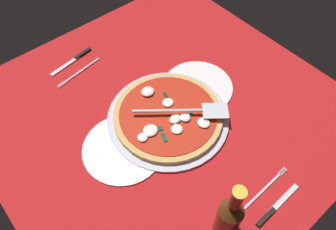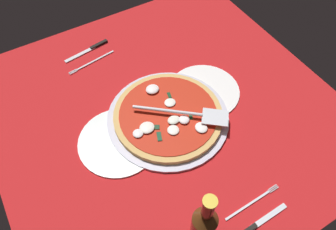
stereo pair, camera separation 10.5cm
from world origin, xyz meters
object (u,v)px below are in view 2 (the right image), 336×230
at_px(dinner_plate_left, 204,91).
at_px(dinner_plate_right, 119,142).
at_px(beer_bottle, 204,225).
at_px(place_setting_near, 91,56).
at_px(pizza_server, 186,113).
at_px(place_setting_far, 254,215).
at_px(pizza, 168,115).

bearing_deg(dinner_plate_left, dinner_plate_right, 6.31).
relative_size(dinner_plate_right, beer_bottle, 1.03).
xyz_separation_m(dinner_plate_right, place_setting_near, (-0.07, -0.39, -0.00)).
xyz_separation_m(dinner_plate_left, pizza_server, (0.12, 0.08, 0.05)).
height_order(dinner_plate_left, place_setting_far, place_setting_far).
relative_size(pizza_server, place_setting_far, 1.31).
distance_m(dinner_plate_right, pizza, 0.17).
bearing_deg(place_setting_near, place_setting_far, 91.54).
xyz_separation_m(dinner_plate_left, dinner_plate_right, (0.34, 0.04, 0.00)).
bearing_deg(dinner_plate_right, pizza_server, 169.11).
relative_size(pizza_server, place_setting_near, 1.29).
height_order(dinner_plate_left, beer_bottle, beer_bottle).
distance_m(pizza_server, place_setting_far, 0.35).
height_order(place_setting_near, beer_bottle, beer_bottle).
xyz_separation_m(pizza, beer_bottle, (0.12, 0.36, 0.07)).
distance_m(dinner_plate_left, place_setting_far, 0.44).
xyz_separation_m(dinner_plate_left, pizza, (0.17, 0.04, 0.02)).
xyz_separation_m(pizza_server, beer_bottle, (0.16, 0.32, 0.04)).
relative_size(pizza, beer_bottle, 1.43).
bearing_deg(place_setting_near, pizza, 95.66).
xyz_separation_m(place_setting_near, beer_bottle, (0.02, 0.76, 0.09)).
height_order(dinner_plate_right, beer_bottle, beer_bottle).
bearing_deg(dinner_plate_right, place_setting_near, -100.73).
bearing_deg(pizza_server, place_setting_far, -51.63).
bearing_deg(pizza_server, dinner_plate_right, -151.73).
bearing_deg(pizza, dinner_plate_right, -0.62).
distance_m(pizza, pizza_server, 0.06).
bearing_deg(dinner_plate_left, pizza, 13.37).
xyz_separation_m(dinner_plate_left, beer_bottle, (0.28, 0.40, 0.09)).
distance_m(place_setting_far, beer_bottle, 0.18).
height_order(pizza, beer_bottle, beer_bottle).
height_order(dinner_plate_right, place_setting_far, place_setting_far).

